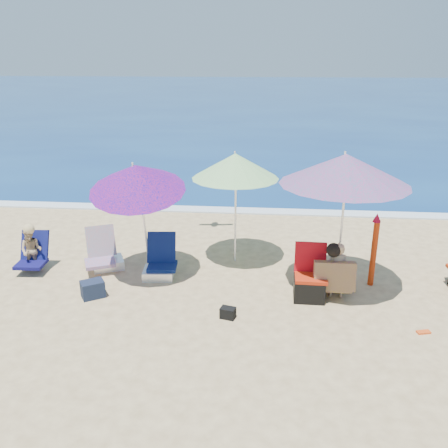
# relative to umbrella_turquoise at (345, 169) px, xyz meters

# --- Properties ---
(ground) EXTENTS (120.00, 120.00, 0.00)m
(ground) POSITION_rel_umbrella_turquoise_xyz_m (-1.71, -0.83, -2.18)
(ground) COLOR #D8BC84
(ground) RESTS_ON ground
(sea) EXTENTS (120.00, 80.00, 0.12)m
(sea) POSITION_rel_umbrella_turquoise_xyz_m (-1.71, 44.17, -2.23)
(sea) COLOR navy
(sea) RESTS_ON ground
(foam) EXTENTS (120.00, 0.50, 0.04)m
(foam) POSITION_rel_umbrella_turquoise_xyz_m (-1.71, 4.27, -2.16)
(foam) COLOR white
(foam) RESTS_ON ground
(umbrella_turquoise) EXTENTS (2.20, 2.20, 2.48)m
(umbrella_turquoise) POSITION_rel_umbrella_turquoise_xyz_m (0.00, 0.00, 0.00)
(umbrella_turquoise) COLOR white
(umbrella_turquoise) RESTS_ON ground
(umbrella_striped) EXTENTS (2.16, 2.16, 2.24)m
(umbrella_striped) POSITION_rel_umbrella_turquoise_xyz_m (-1.88, 1.07, -0.22)
(umbrella_striped) COLOR white
(umbrella_striped) RESTS_ON ground
(umbrella_blue) EXTENTS (1.84, 1.90, 2.35)m
(umbrella_blue) POSITION_rel_umbrella_turquoise_xyz_m (-3.55, 0.13, -0.26)
(umbrella_blue) COLOR white
(umbrella_blue) RESTS_ON ground
(furled_umbrella) EXTENTS (0.15, 0.15, 1.37)m
(furled_umbrella) POSITION_rel_umbrella_turquoise_xyz_m (0.66, 0.21, -1.43)
(furled_umbrella) COLOR #B52F0C
(furled_umbrella) RESTS_ON ground
(chair_navy) EXTENTS (0.65, 0.76, 0.77)m
(chair_navy) POSITION_rel_umbrella_turquoise_xyz_m (-3.24, 0.25, -1.98)
(chair_navy) COLOR #0D1D4D
(chair_navy) RESTS_ON ground
(chair_rainbow) EXTENTS (0.85, 0.96, 0.79)m
(chair_rainbow) POSITION_rel_umbrella_turquoise_xyz_m (-4.39, 0.49, -1.97)
(chair_rainbow) COLOR #E36550
(chair_rainbow) RESTS_ON ground
(camp_chair_left) EXTENTS (0.55, 0.55, 0.94)m
(camp_chair_left) POSITION_rel_umbrella_turquoise_xyz_m (-0.50, -0.39, -1.90)
(camp_chair_left) COLOR #B8270D
(camp_chair_left) RESTS_ON ground
(person_center) EXTENTS (0.69, 0.58, 1.01)m
(person_center) POSITION_rel_umbrella_turquoise_xyz_m (-0.07, -0.36, -1.69)
(person_center) COLOR tan
(person_center) RESTS_ON ground
(person_left) EXTENTS (0.56, 0.69, 0.96)m
(person_left) POSITION_rel_umbrella_turquoise_xyz_m (-5.72, 0.22, -1.75)
(person_left) COLOR tan
(person_left) RESTS_ON ground
(bag_navy_a) EXTENTS (0.47, 0.44, 0.29)m
(bag_navy_a) POSITION_rel_umbrella_turquoise_xyz_m (-4.21, -0.70, -2.03)
(bag_navy_a) COLOR #182136
(bag_navy_a) RESTS_ON ground
(bag_black_a) EXTENTS (0.26, 0.20, 0.19)m
(bag_black_a) POSITION_rel_umbrella_turquoise_xyz_m (-4.56, 0.85, -2.09)
(bag_black_a) COLOR black
(bag_black_a) RESTS_ON ground
(bag_navy_b) EXTENTS (0.49, 0.40, 0.33)m
(bag_navy_b) POSITION_rel_umbrella_turquoise_xyz_m (-0.23, 0.18, -2.01)
(bag_navy_b) COLOR #192338
(bag_navy_b) RESTS_ON ground
(bag_black_b) EXTENTS (0.27, 0.22, 0.18)m
(bag_black_b) POSITION_rel_umbrella_turquoise_xyz_m (-1.83, -1.19, -2.09)
(bag_black_b) COLOR black
(bag_black_b) RESTS_ON ground
(orange_item) EXTENTS (0.22, 0.14, 0.03)m
(orange_item) POSITION_rel_umbrella_turquoise_xyz_m (1.15, -1.35, -2.17)
(orange_item) COLOR #EA4F18
(orange_item) RESTS_ON ground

